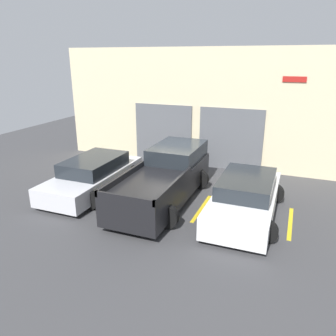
{
  "coord_description": "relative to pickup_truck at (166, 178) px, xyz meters",
  "views": [
    {
      "loc": [
        4.06,
        -11.22,
        4.84
      ],
      "look_at": [
        0.0,
        -0.99,
        1.1
      ],
      "focal_mm": 35.0,
      "sensor_mm": 36.0,
      "label": 1
    }
  ],
  "objects": [
    {
      "name": "parking_stripe_far_left",
      "position": [
        -4.25,
        -0.27,
        -0.81
      ],
      "size": [
        0.12,
        2.2,
        0.01
      ],
      "primitive_type": "cube",
      "color": "gold",
      "rests_on": "ground"
    },
    {
      "name": "parking_stripe_right",
      "position": [
        4.25,
        -0.27,
        -0.81
      ],
      "size": [
        0.12,
        2.2,
        0.01
      ],
      "primitive_type": "cube",
      "color": "gold",
      "rests_on": "ground"
    },
    {
      "name": "parking_stripe_centre",
      "position": [
        1.42,
        -0.27,
        -0.81
      ],
      "size": [
        0.12,
        2.2,
        0.01
      ],
      "primitive_type": "cube",
      "color": "gold",
      "rests_on": "ground"
    },
    {
      "name": "ground_plane",
      "position": [
        0.0,
        1.22,
        -0.81
      ],
      "size": [
        28.0,
        28.0,
        0.0
      ],
      "primitive_type": "plane",
      "color": "#3D3D3F"
    },
    {
      "name": "sedan_side",
      "position": [
        -2.83,
        -0.24,
        -0.2
      ],
      "size": [
        2.26,
        4.64,
        1.28
      ],
      "color": "silver",
      "rests_on": "ground"
    },
    {
      "name": "shophouse_building",
      "position": [
        -0.01,
        4.51,
        1.79
      ],
      "size": [
        13.77,
        0.68,
        5.27
      ],
      "color": "beige",
      "rests_on": "ground"
    },
    {
      "name": "pickup_truck",
      "position": [
        0.0,
        0.0,
        0.0
      ],
      "size": [
        2.37,
        5.43,
        1.71
      ],
      "color": "black",
      "rests_on": "ground"
    },
    {
      "name": "sedan_white",
      "position": [
        2.83,
        -0.24,
        -0.19
      ],
      "size": [
        2.26,
        4.55,
        1.29
      ],
      "color": "white",
      "rests_on": "ground"
    },
    {
      "name": "parking_stripe_left",
      "position": [
        -1.42,
        -0.27,
        -0.81
      ],
      "size": [
        0.12,
        2.2,
        0.01
      ],
      "primitive_type": "cube",
      "color": "gold",
      "rests_on": "ground"
    }
  ]
}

